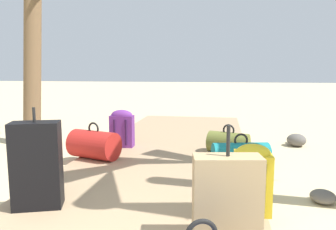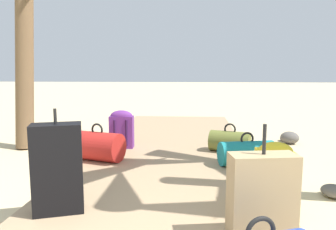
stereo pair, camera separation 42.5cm
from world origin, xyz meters
TOP-DOWN VIEW (x-y plane):
  - ground_plane at (0.00, 2.81)m, footprint 60.00×60.00m
  - boardwalk at (0.00, 3.52)m, footprint 2.19×7.03m
  - backpack_yellow at (0.98, 1.78)m, footprint 0.29×0.27m
  - suitcase_black at (-0.75, 1.58)m, footprint 0.43×0.32m
  - backpack_purple at (-0.72, 3.74)m, footprint 0.35×0.21m
  - duffel_bag_red at (-0.87, 3.06)m, footprint 0.70×0.53m
  - suitcase_tan at (0.77, 1.28)m, footprint 0.46×0.26m
  - duffel_bag_olive at (0.82, 3.61)m, footprint 0.60×0.45m
  - duffel_bag_teal at (0.95, 2.99)m, footprint 0.69×0.42m
  - rock_right_mid at (1.65, 2.26)m, footprint 0.28×0.29m
  - rock_right_near at (1.88, 4.76)m, footprint 0.20×0.21m
  - rock_right_far at (1.91, 4.54)m, footprint 0.36×0.35m

SIDE VIEW (x-z plane):
  - ground_plane at x=0.00m, z-range 0.00..0.00m
  - boardwalk at x=0.00m, z-range 0.00..0.08m
  - rock_right_near at x=1.88m, z-range 0.00..0.10m
  - rock_right_mid at x=1.65m, z-range 0.00..0.12m
  - rock_right_far at x=1.91m, z-range 0.00..0.20m
  - duffel_bag_teal at x=0.95m, z-range 0.03..0.43m
  - duffel_bag_olive at x=0.82m, z-range 0.03..0.43m
  - duffel_bag_red at x=-0.87m, z-range 0.03..0.50m
  - backpack_yellow at x=0.98m, z-range 0.09..0.64m
  - backpack_purple at x=-0.72m, z-range 0.09..0.64m
  - suitcase_tan at x=0.77m, z-range -0.02..0.76m
  - suitcase_black at x=-0.75m, z-range 0.02..0.85m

